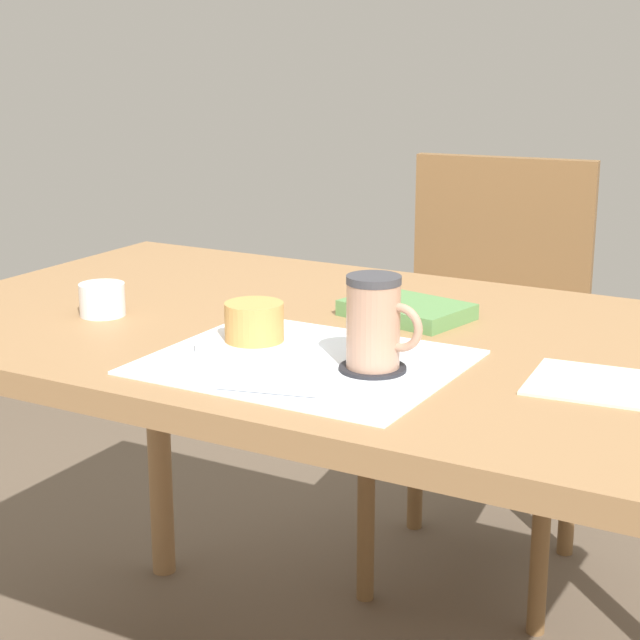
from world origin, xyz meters
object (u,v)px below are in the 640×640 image
(pastry, at_px, (254,322))
(coffee_mug, at_px, (375,322))
(dining_table, at_px, (339,375))
(sugar_bowl, at_px, (102,299))
(wooden_chair, at_px, (486,351))
(small_book, at_px, (407,310))
(pastry_plate, at_px, (255,345))

(pastry, bearing_deg, coffee_mug, -1.63)
(dining_table, distance_m, pastry, 0.20)
(sugar_bowl, bearing_deg, wooden_chair, 69.24)
(small_book, bearing_deg, sugar_bowl, -140.79)
(pastry_plate, distance_m, small_book, 0.29)
(sugar_bowl, xyz_separation_m, small_book, (0.41, 0.22, -0.01))
(coffee_mug, distance_m, small_book, 0.29)
(wooden_chair, bearing_deg, dining_table, 85.13)
(wooden_chair, bearing_deg, coffee_mug, 93.54)
(wooden_chair, xyz_separation_m, sugar_bowl, (-0.32, -0.84, 0.26))
(coffee_mug, bearing_deg, dining_table, 130.23)
(pastry, height_order, coffee_mug, coffee_mug)
(pastry_plate, distance_m, coffee_mug, 0.19)
(dining_table, relative_size, small_book, 7.42)
(dining_table, height_order, coffee_mug, coffee_mug)
(dining_table, distance_m, sugar_bowl, 0.38)
(wooden_chair, xyz_separation_m, coffee_mug, (0.18, -0.89, 0.30))
(dining_table, distance_m, wooden_chair, 0.74)
(pastry_plate, bearing_deg, dining_table, 74.59)
(dining_table, relative_size, sugar_bowl, 19.07)
(pastry_plate, bearing_deg, small_book, 68.36)
(pastry_plate, height_order, pastry, pastry)
(pastry_plate, bearing_deg, sugar_bowl, 171.18)
(pastry, relative_size, coffee_mug, 0.68)
(small_book, bearing_deg, wooden_chair, 110.34)
(pastry_plate, relative_size, pastry, 2.02)
(pastry_plate, height_order, small_book, small_book)
(wooden_chair, xyz_separation_m, pastry_plate, (-0.01, -0.88, 0.24))
(coffee_mug, bearing_deg, pastry_plate, 178.37)
(dining_table, xyz_separation_m, coffee_mug, (0.14, -0.17, 0.14))
(wooden_chair, height_order, pastry, wooden_chair)
(sugar_bowl, bearing_deg, pastry, -8.82)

